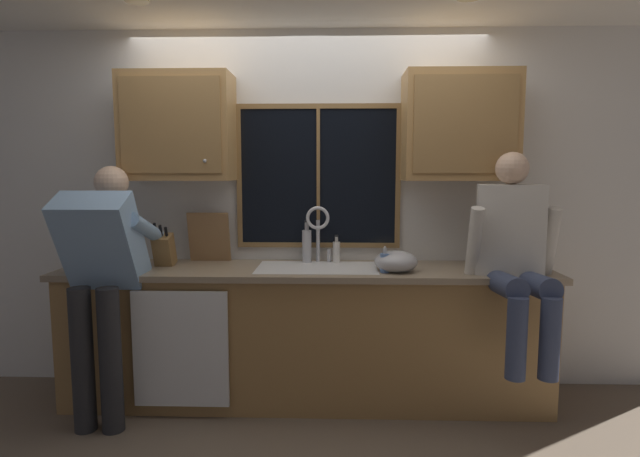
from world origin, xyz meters
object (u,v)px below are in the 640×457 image
cutting_board (209,237)px  bottle_tall_clear (336,251)px  person_sitting_on_counter (515,247)px  mixing_bowl (396,262)px  knife_block (164,250)px  soap_dispenser (385,262)px  person_standing (102,268)px  bottle_green_glass (307,245)px

cutting_board → bottle_tall_clear: (0.91, -0.02, -0.10)m
person_sitting_on_counter → cutting_board: (-1.99, 0.48, -0.01)m
cutting_board → mixing_bowl: size_ratio=1.29×
knife_block → soap_dispenser: size_ratio=1.88×
person_sitting_on_counter → bottle_tall_clear: 1.17m
person_standing → person_sitting_on_counter: 2.51m
person_sitting_on_counter → knife_block: 2.27m
person_standing → bottle_green_glass: (1.22, 0.53, 0.07)m
person_sitting_on_counter → bottle_tall_clear: (-1.08, 0.46, -0.10)m
person_standing → bottle_tall_clear: 1.53m
knife_block → cutting_board: size_ratio=0.89×
person_standing → knife_block: bearing=54.7°
cutting_board → soap_dispenser: bearing=-16.4°
person_sitting_on_counter → knife_block: bearing=172.4°
cutting_board → mixing_bowl: cutting_board is taller
person_sitting_on_counter → knife_block: person_sitting_on_counter is taller
knife_block → soap_dispenser: (1.48, -0.18, -0.04)m
mixing_bowl → person_standing: bearing=-172.6°
knife_block → cutting_board: cutting_board is taller
person_standing → person_sitting_on_counter: (2.51, 0.07, 0.13)m
person_standing → mixing_bowl: bearing=7.4°
mixing_bowl → bottle_tall_clear: bottle_tall_clear is taller
person_standing → bottle_tall_clear: size_ratio=8.10×
mixing_bowl → bottle_green_glass: size_ratio=0.93×
knife_block → mixing_bowl: (1.56, -0.13, -0.05)m
person_sitting_on_counter → bottle_tall_clear: size_ratio=6.39×
soap_dispenser → bottle_green_glass: bottle_green_glass is taller
cutting_board → bottle_tall_clear: bearing=-1.5°
person_standing → bottle_green_glass: bearing=23.3°
bottle_green_glass → bottle_tall_clear: bearing=-0.2°
mixing_bowl → bottle_green_glass: bearing=154.0°
cutting_board → bottle_green_glass: bearing=-1.9°
person_sitting_on_counter → soap_dispenser: size_ratio=7.39×
mixing_bowl → bottle_tall_clear: (-0.38, 0.29, 0.02)m
person_standing → bottle_green_glass: 1.33m
bottle_green_glass → person_sitting_on_counter: bearing=-19.7°
cutting_board → bottle_tall_clear: size_ratio=1.82×
person_sitting_on_counter → soap_dispenser: 0.79m
knife_block → bottle_tall_clear: bearing=7.7°
person_standing → soap_dispenser: 1.75m
knife_block → person_standing: bearing=-125.3°
soap_dispenser → cutting_board: bearing=163.6°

